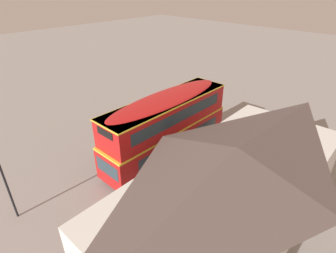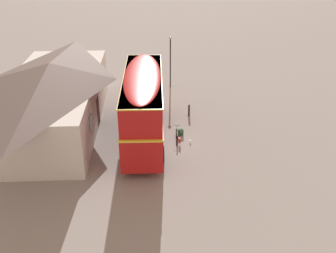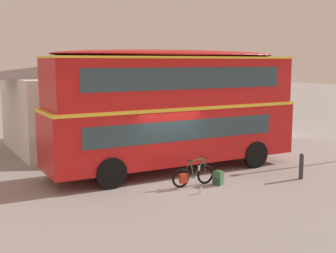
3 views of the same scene
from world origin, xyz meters
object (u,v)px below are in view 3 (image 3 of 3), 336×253
backpack_on_ground (218,177)px  double_decker_bus (174,105)px  kerb_bollard (301,166)px  touring_bicycle (192,176)px  water_bottle_clear_plastic (201,190)px

backpack_on_ground → double_decker_bus: bearing=98.2°
kerb_bollard → double_decker_bus: bearing=136.6°
touring_bicycle → kerb_bollard: touring_bicycle is taller
double_decker_bus → touring_bicycle: bearing=-103.1°
touring_bicycle → water_bottle_clear_plastic: size_ratio=6.61×
touring_bicycle → backpack_on_ground: bearing=-17.6°
double_decker_bus → backpack_on_ground: 3.52m
touring_bicycle → backpack_on_ground: 0.95m
backpack_on_ground → kerb_bollard: (3.18, -0.79, 0.23)m
double_decker_bus → touring_bicycle: size_ratio=6.06×
touring_bicycle → water_bottle_clear_plastic: (-0.21, -0.89, -0.25)m
backpack_on_ground → water_bottle_clear_plastic: 1.27m
kerb_bollard → backpack_on_ground: bearing=166.1°
backpack_on_ground → kerb_bollard: bearing=-13.9°
double_decker_bus → touring_bicycle: double_decker_bus is taller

